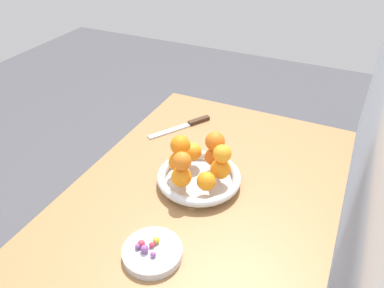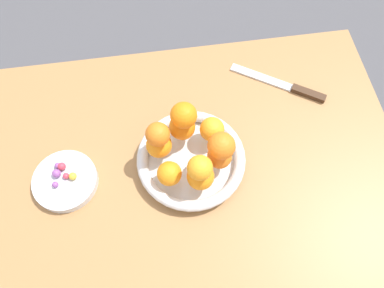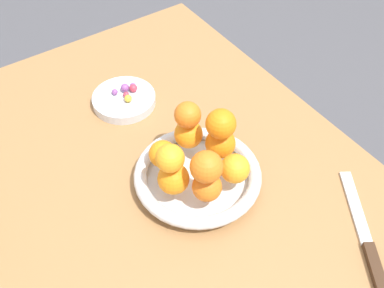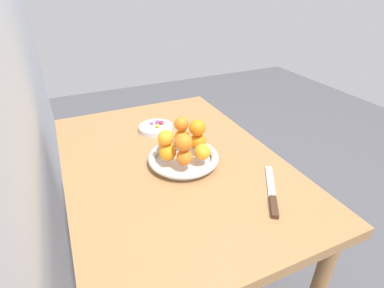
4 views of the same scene
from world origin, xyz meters
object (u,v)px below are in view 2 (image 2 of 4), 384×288
object	(u,v)px
orange_0	(159,145)
candy_ball_1	(62,166)
orange_1	(169,174)
orange_4	(212,129)
candy_ball_2	(66,176)
knife	(286,86)
orange_3	(220,156)
orange_6	(200,168)
orange_7	(184,115)
candy_dish	(65,181)
orange_2	(201,176)
candy_ball_0	(55,185)
orange_8	(221,146)
candy_ball_3	(73,176)
dining_table	(177,189)
fruit_bowl	(191,159)
orange_5	(182,127)
candy_ball_4	(58,166)
candy_ball_5	(56,173)
orange_9	(158,134)

from	to	relation	value
orange_0	candy_ball_1	distance (m)	0.23
orange_1	orange_4	distance (m)	0.14
candy_ball_2	knife	bearing A→B (deg)	-161.99
orange_3	orange_6	bearing A→B (deg)	40.85
orange_1	orange_7	bearing A→B (deg)	-114.29
candy_dish	knife	bearing A→B (deg)	-161.81
candy_ball_1	orange_2	bearing A→B (deg)	164.66
candy_ball_0	orange_8	bearing A→B (deg)	179.39
orange_3	candy_ball_3	size ratio (longest dim) A/B	3.15
dining_table	orange_4	size ratio (longest dim) A/B	19.09
fruit_bowl	orange_8	world-z (taller)	orange_8
candy_dish	orange_3	bearing A→B (deg)	177.64
orange_1	orange_5	bearing A→B (deg)	-111.51
orange_4	candy_ball_2	xyz separation A→B (m)	(0.34, 0.05, -0.04)
orange_3	knife	distance (m)	0.30
candy_ball_2	candy_ball_3	xyz separation A→B (m)	(-0.02, 0.00, 0.00)
candy_ball_0	candy_ball_2	xyz separation A→B (m)	(-0.02, -0.02, 0.00)
orange_1	candy_ball_3	distance (m)	0.22
dining_table	knife	world-z (taller)	knife
candy_dish	candy_ball_4	bearing A→B (deg)	-69.59
orange_0	orange_8	world-z (taller)	orange_8
orange_8	orange_4	bearing A→B (deg)	-86.05
orange_6	orange_3	bearing A→B (deg)	-139.15
orange_4	orange_6	distance (m)	0.14
orange_5	candy_ball_5	size ratio (longest dim) A/B	3.05
candy_ball_4	orange_7	bearing A→B (deg)	-173.92
candy_ball_0	candy_ball_2	distance (m)	0.03
dining_table	orange_5	xyz separation A→B (m)	(-0.03, -0.09, 0.16)
orange_3	candy_ball_3	bearing A→B (deg)	-2.66
fruit_bowl	orange_6	size ratio (longest dim) A/B	4.77
candy_ball_2	orange_8	bearing A→B (deg)	176.51
orange_1	orange_2	xyz separation A→B (m)	(-0.07, 0.02, 0.00)
orange_7	orange_6	bearing A→B (deg)	97.48
candy_dish	knife	xyz separation A→B (m)	(-0.57, -0.19, -0.01)
candy_ball_3	orange_3	bearing A→B (deg)	177.34
orange_8	knife	size ratio (longest dim) A/B	0.26
orange_6	orange_7	world-z (taller)	orange_7
orange_4	knife	distance (m)	0.27
orange_1	orange_5	xyz separation A→B (m)	(-0.04, -0.11, 0.00)
orange_9	orange_6	bearing A→B (deg)	130.71
fruit_bowl	candy_ball_5	size ratio (longest dim) A/B	12.72
orange_8	fruit_bowl	bearing A→B (deg)	-21.69
candy_ball_2	candy_ball_5	bearing A→B (deg)	-22.04
orange_4	candy_ball_5	world-z (taller)	orange_4
candy_ball_4	knife	size ratio (longest dim) A/B	0.06
candy_ball_4	candy_ball_2	bearing A→B (deg)	123.73
orange_6	orange_9	world-z (taller)	orange_6
orange_2	orange_9	xyz separation A→B (m)	(0.08, -0.09, 0.06)
orange_3	candy_dish	bearing A→B (deg)	-2.36
orange_4	orange_7	world-z (taller)	orange_7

